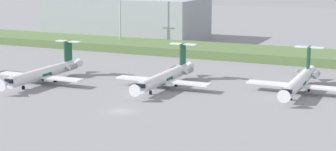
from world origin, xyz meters
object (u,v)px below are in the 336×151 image
object	(u,v)px
regional_jet_third	(166,77)
regional_jet_fourth	(299,81)
regional_jet_second	(44,73)
antenna_mast	(120,16)

from	to	relation	value
regional_jet_third	regional_jet_fourth	size ratio (longest dim) A/B	1.00
regional_jet_third	regional_jet_fourth	distance (m)	30.42
regional_jet_second	antenna_mast	bearing A→B (deg)	101.05
regional_jet_third	regional_jet_fourth	xyz separation A→B (m)	(29.49, 7.48, 0.00)
regional_jet_third	antenna_mast	distance (m)	65.93
regional_jet_fourth	antenna_mast	world-z (taller)	antenna_mast
regional_jet_second	regional_jet_fourth	xyz separation A→B (m)	(58.31, 14.99, 0.00)
regional_jet_fourth	regional_jet_third	bearing A→B (deg)	-165.78
regional_jet_second	regional_jet_fourth	world-z (taller)	same
regional_jet_second	regional_jet_fourth	size ratio (longest dim) A/B	1.00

